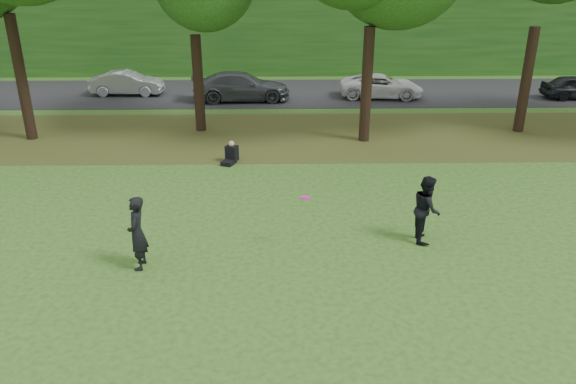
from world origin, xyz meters
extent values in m
plane|color=#284D18|center=(0.00, 0.00, 0.00)|extent=(120.00, 120.00, 0.00)
cube|color=#433C18|center=(0.00, 13.00, 0.01)|extent=(60.00, 7.00, 0.01)
cube|color=black|center=(0.00, 21.00, 0.01)|extent=(70.00, 7.00, 0.02)
cube|color=#1B4A15|center=(0.00, 27.00, 2.50)|extent=(70.00, 3.00, 5.00)
imported|color=black|center=(-3.05, 2.12, 0.95)|extent=(0.47, 0.70, 1.90)
imported|color=black|center=(4.38, 3.45, 0.92)|extent=(0.79, 0.97, 1.85)
imported|color=#979B9E|center=(-7.87, 20.70, 0.67)|extent=(3.95, 1.44, 1.29)
imported|color=#3C3F44|center=(-1.51, 19.32, 0.76)|extent=(5.17, 2.31, 1.47)
imported|color=silver|center=(6.00, 19.83, 0.63)|extent=(4.58, 2.41, 1.23)
cylinder|color=#E4139C|center=(1.10, 2.98, 1.49)|extent=(0.37, 0.37, 0.08)
cube|color=black|center=(-1.43, 9.49, 0.08)|extent=(0.59, 0.67, 0.16)
cube|color=black|center=(-1.32, 9.75, 0.36)|extent=(0.52, 0.48, 0.56)
sphere|color=tan|center=(-1.32, 9.75, 0.72)|extent=(0.22, 0.22, 0.22)
cylinder|color=black|center=(-10.00, 12.80, 2.54)|extent=(0.44, 0.44, 5.08)
cylinder|color=black|center=(-3.00, 13.90, 2.06)|extent=(0.44, 0.44, 4.12)
cylinder|color=black|center=(4.00, 12.30, 2.31)|extent=(0.44, 0.44, 4.62)
cylinder|color=black|center=(11.00, 13.50, 2.23)|extent=(0.44, 0.44, 4.45)
camera|label=1|loc=(0.41, -10.12, 7.24)|focal=35.00mm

